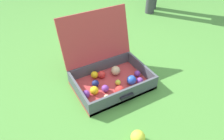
% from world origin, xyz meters
% --- Properties ---
extents(ground_plane, '(16.00, 16.00, 0.00)m').
position_xyz_m(ground_plane, '(0.00, 0.00, 0.00)').
color(ground_plane, '#4C8C38').
extents(open_suitcase, '(0.60, 0.56, 0.53)m').
position_xyz_m(open_suitcase, '(0.04, 0.14, 0.12)').
color(open_suitcase, '#B23838').
rests_on(open_suitcase, ground).
extents(stray_ball_on_grass, '(0.09, 0.09, 0.09)m').
position_xyz_m(stray_ball_on_grass, '(-0.08, -0.45, 0.05)').
color(stray_ball_on_grass, '#CCDB38').
rests_on(stray_ball_on_grass, ground).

